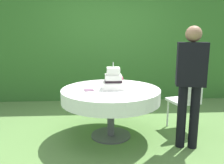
# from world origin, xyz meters

# --- Properties ---
(ground_plane) EXTENTS (20.00, 20.00, 0.00)m
(ground_plane) POSITION_xyz_m (0.00, 0.00, 0.00)
(ground_plane) COLOR #547A3D
(foliage_hedge) EXTENTS (6.79, 0.51, 2.56)m
(foliage_hedge) POSITION_xyz_m (0.00, 2.18, 1.28)
(foliage_hedge) COLOR #336628
(foliage_hedge) RESTS_ON ground_plane
(cake_table) EXTENTS (1.43, 1.43, 0.73)m
(cake_table) POSITION_xyz_m (0.00, 0.00, 0.63)
(cake_table) COLOR #4C4C51
(cake_table) RESTS_ON ground_plane
(wedding_cake) EXTENTS (0.31, 0.31, 0.39)m
(wedding_cake) POSITION_xyz_m (0.04, -0.01, 0.85)
(wedding_cake) COLOR white
(wedding_cake) RESTS_ON cake_table
(serving_plate_near) EXTENTS (0.12, 0.12, 0.01)m
(serving_plate_near) POSITION_xyz_m (0.44, 0.04, 0.73)
(serving_plate_near) COLOR white
(serving_plate_near) RESTS_ON cake_table
(serving_plate_far) EXTENTS (0.11, 0.11, 0.01)m
(serving_plate_far) POSITION_xyz_m (-0.49, 0.01, 0.73)
(serving_plate_far) COLOR white
(serving_plate_far) RESTS_ON cake_table
(serving_plate_left) EXTENTS (0.12, 0.12, 0.01)m
(serving_plate_left) POSITION_xyz_m (0.30, -0.49, 0.73)
(serving_plate_left) COLOR white
(serving_plate_left) RESTS_ON cake_table
(serving_plate_right) EXTENTS (0.13, 0.13, 0.01)m
(serving_plate_right) POSITION_xyz_m (-0.03, -0.35, 0.73)
(serving_plate_right) COLOR white
(serving_plate_right) RESTS_ON cake_table
(napkin_stack) EXTENTS (0.15, 0.15, 0.01)m
(napkin_stack) POSITION_xyz_m (-0.31, -0.08, 0.73)
(napkin_stack) COLOR #6B4C60
(napkin_stack) RESTS_ON cake_table
(garden_chair) EXTENTS (0.49, 0.49, 0.89)m
(garden_chair) POSITION_xyz_m (1.17, 0.11, 0.54)
(garden_chair) COLOR white
(garden_chair) RESTS_ON ground_plane
(standing_person) EXTENTS (0.40, 0.28, 1.60)m
(standing_person) POSITION_xyz_m (1.00, -0.41, 0.93)
(standing_person) COLOR black
(standing_person) RESTS_ON ground_plane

